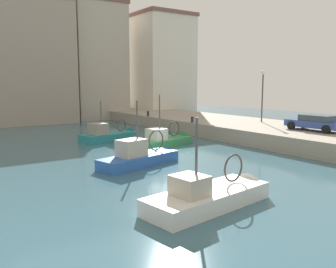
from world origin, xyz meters
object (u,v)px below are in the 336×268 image
fishing_boat_blue (143,162)px  mooring_bollard_south (192,120)px  parked_car_blue (315,122)px  fishing_boat_teal (112,138)px  mooring_bollard_mid (148,114)px  fishing_boat_white (214,202)px  fishing_boat_green (166,144)px  quay_streetlamp (263,88)px

fishing_boat_blue → mooring_bollard_south: (10.10, 8.04, 1.30)m
parked_car_blue → fishing_boat_teal: bearing=134.7°
mooring_bollard_south → mooring_bollard_mid: (0.00, 8.00, 0.00)m
mooring_bollard_mid → fishing_boat_teal: bearing=-139.7°
fishing_boat_teal → fishing_boat_white: size_ratio=0.90×
fishing_boat_green → fishing_boat_blue: size_ratio=0.99×
fishing_boat_blue → mooring_bollard_mid: bearing=57.8°
fishing_boat_blue → fishing_boat_white: size_ratio=0.95×
fishing_boat_teal → mooring_bollard_mid: size_ratio=10.75×
fishing_boat_teal → parked_car_blue: fishing_boat_teal is taller
fishing_boat_white → quay_streetlamp: quay_streetlamp is taller
parked_car_blue → fishing_boat_blue: bearing=172.0°
fishing_boat_teal → fishing_boat_green: size_ratio=0.96×
fishing_boat_blue → parked_car_blue: bearing=-8.0°
parked_car_blue → mooring_bollard_mid: size_ratio=7.98×
fishing_boat_green → mooring_bollard_mid: 12.38m
fishing_boat_white → mooring_bollard_south: size_ratio=11.91×
parked_car_blue → mooring_bollard_mid: parked_car_blue is taller
mooring_bollard_south → fishing_boat_blue: bearing=-141.5°
fishing_boat_blue → mooring_bollard_south: bearing=38.5°
fishing_boat_green → mooring_bollard_south: fishing_boat_green is taller
fishing_boat_green → quay_streetlamp: 11.64m
fishing_boat_white → mooring_bollard_south: bearing=54.4°
fishing_boat_teal → mooring_bollard_south: fishing_boat_teal is taller
mooring_bollard_south → quay_streetlamp: bearing=-31.3°
fishing_boat_green → mooring_bollard_south: bearing=31.7°
fishing_boat_green → mooring_bollard_south: 6.20m
fishing_boat_white → fishing_boat_teal: bearing=77.6°
fishing_boat_blue → parked_car_blue: size_ratio=1.43×
fishing_boat_teal → quay_streetlamp: bearing=-21.3°
fishing_boat_green → fishing_boat_blue: fishing_boat_green is taller
parked_car_blue → mooring_bollard_south: parked_car_blue is taller
fishing_boat_green → fishing_boat_white: (-6.19, -12.66, -0.02)m
fishing_boat_teal → fishing_boat_white: (-3.87, -17.52, -0.03)m
fishing_boat_teal → fishing_boat_blue: (-2.64, -9.72, 0.04)m
mooring_bollard_mid → quay_streetlamp: (5.65, -11.44, 2.98)m
fishing_boat_green → fishing_boat_white: fishing_boat_green is taller
mooring_bollard_mid → fishing_boat_white: bearing=-115.4°
parked_car_blue → mooring_bollard_south: (-4.15, 10.05, -0.38)m
fishing_boat_teal → fishing_boat_blue: size_ratio=0.95×
fishing_boat_green → quay_streetlamp: quay_streetlamp is taller
fishing_boat_green → parked_car_blue: bearing=-36.5°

